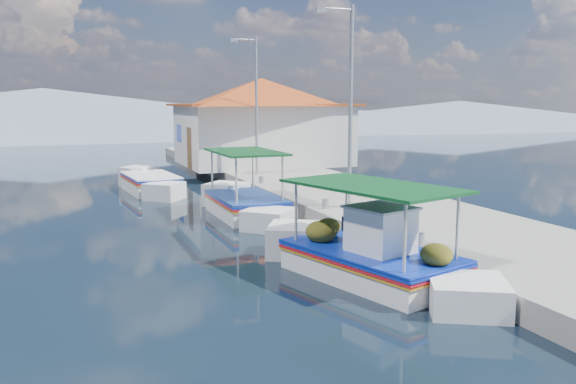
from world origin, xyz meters
name	(u,v)px	position (x,y,z in m)	size (l,w,h in m)	color
ground	(220,252)	(0.00, 0.00, 0.00)	(160.00, 160.00, 0.00)	black
quay	(331,194)	(5.90, 6.00, 0.25)	(5.00, 44.00, 0.50)	gray
bollards	(286,189)	(3.80, 5.25, 0.65)	(0.20, 17.20, 0.30)	#A5A8AD
main_caique	(370,258)	(2.38, -3.29, 0.43)	(3.18, 6.51, 2.23)	white
caique_green_canopy	(245,205)	(1.96, 4.25, 0.35)	(1.95, 6.35, 2.37)	white
caique_blue_hull	(151,185)	(-0.15, 10.67, 0.30)	(2.17, 6.11, 1.09)	white
harbor_building	(262,120)	(6.20, 15.00, 2.78)	(10.49, 10.49, 4.40)	silver
lamp_post_near	(348,96)	(4.51, 2.00, 3.85)	(1.21, 0.14, 6.00)	#A5A8AD
lamp_post_far	(254,98)	(4.51, 11.00, 3.85)	(1.21, 0.14, 6.00)	#A5A8AD
mountain_ridge	(151,116)	(6.54, 56.00, 2.04)	(171.40, 96.00, 5.50)	slate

